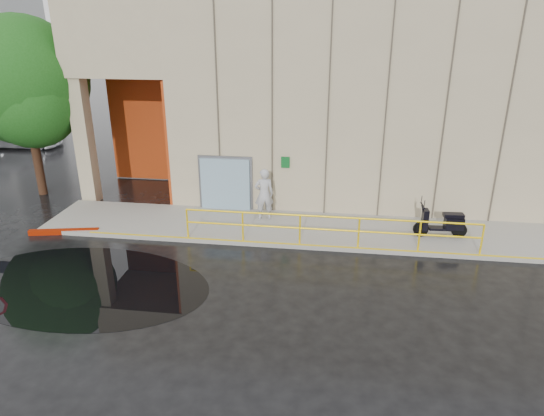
{
  "coord_description": "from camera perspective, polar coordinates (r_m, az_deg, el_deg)",
  "views": [
    {
      "loc": [
        4.35,
        -11.3,
        7.09
      ],
      "look_at": [
        2.4,
        3.0,
        1.42
      ],
      "focal_mm": 32.0,
      "sensor_mm": 36.0,
      "label": 1
    }
  ],
  "objects": [
    {
      "name": "ground",
      "position": [
        14.03,
        -11.6,
        -9.37
      ],
      "size": [
        120.0,
        120.0,
        0.0
      ],
      "primitive_type": "plane",
      "color": "black",
      "rests_on": "ground"
    },
    {
      "name": "puddle",
      "position": [
        15.0,
        -21.2,
        -8.34
      ],
      "size": [
        7.7,
        5.11,
        0.01
      ],
      "primitive_type": "cube",
      "rotation": [
        0.0,
        0.0,
        -0.08
      ],
      "color": "black",
      "rests_on": "ground"
    },
    {
      "name": "building",
      "position": [
        22.49,
        9.9,
        13.78
      ],
      "size": [
        20.0,
        10.17,
        8.0
      ],
      "color": "tan",
      "rests_on": "ground"
    },
    {
      "name": "car_c",
      "position": [
        32.35,
        -27.79,
        7.64
      ],
      "size": [
        5.17,
        2.58,
        1.44
      ],
      "primitive_type": "imported",
      "rotation": [
        0.0,
        0.0,
        1.69
      ],
      "color": "silver",
      "rests_on": "ground"
    },
    {
      "name": "person",
      "position": [
        17.66,
        -0.94,
        1.65
      ],
      "size": [
        0.8,
        0.63,
        1.92
      ],
      "primitive_type": "imported",
      "rotation": [
        0.0,
        0.0,
        3.42
      ],
      "color": "#ABABB0",
      "rests_on": "sidewalk"
    },
    {
      "name": "red_curb",
      "position": [
        18.55,
        -23.27,
        -2.57
      ],
      "size": [
        2.39,
        0.67,
        0.18
      ],
      "primitive_type": "cube",
      "rotation": [
        0.0,
        0.0,
        0.21
      ],
      "color": "#841600",
      "rests_on": "ground"
    },
    {
      "name": "sidewalk",
      "position": [
        17.29,
        5.94,
        -2.6
      ],
      "size": [
        20.0,
        3.0,
        0.15
      ],
      "primitive_type": "cube",
      "color": "gray",
      "rests_on": "ground"
    },
    {
      "name": "scooter",
      "position": [
        17.19,
        19.43,
        -0.79
      ],
      "size": [
        1.8,
        0.67,
        1.38
      ],
      "rotation": [
        0.0,
        0.0,
        0.05
      ],
      "color": "black",
      "rests_on": "sidewalk"
    },
    {
      "name": "tree_near",
      "position": [
        22.03,
        -27.04,
        12.62
      ],
      "size": [
        5.08,
        5.08,
        7.31
      ],
      "rotation": [
        0.0,
        0.0,
        -0.23
      ],
      "color": "black",
      "rests_on": "ground"
    },
    {
      "name": "guardrail",
      "position": [
        15.81,
        6.74,
        -2.62
      ],
      "size": [
        9.56,
        0.06,
        1.03
      ],
      "color": "yellow",
      "rests_on": "sidewalk"
    }
  ]
}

